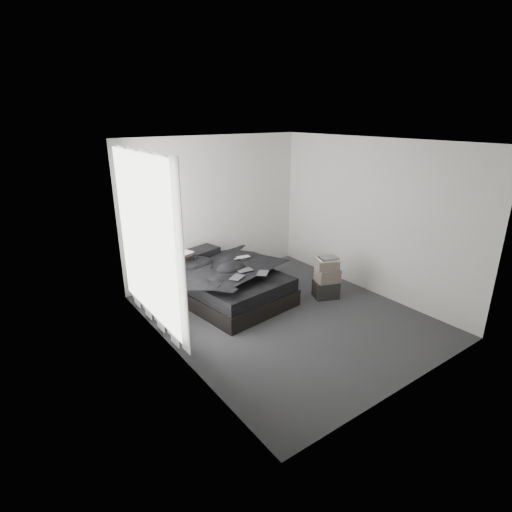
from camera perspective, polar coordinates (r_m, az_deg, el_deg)
floor at (r=6.25m, az=4.33°, el=-8.51°), size 3.60×4.20×0.01m
ceiling at (r=5.52m, az=5.04°, el=16.01°), size 3.60×4.20×0.01m
wall_back at (r=7.42m, az=-5.90°, el=6.76°), size 3.60×0.01×2.60m
wall_front at (r=4.46m, az=22.32°, el=-3.55°), size 3.60×0.01×2.60m
wall_left at (r=4.84m, az=-11.88°, el=-0.65°), size 0.01×4.20×2.60m
wall_right at (r=7.01m, az=16.03°, el=5.34°), size 0.01×4.20×2.60m
window_left at (r=5.63m, az=-15.52°, el=2.47°), size 0.02×2.00×2.30m
curtain_left at (r=5.67m, az=-14.98°, el=1.89°), size 0.06×2.12×2.48m
bed at (r=6.72m, az=-3.97°, el=-5.16°), size 1.68×2.08×0.26m
mattress at (r=6.62m, az=-4.01°, el=-3.33°), size 1.62×2.02×0.20m
duvet at (r=6.51m, az=-3.80°, el=-1.72°), size 1.61×1.80×0.22m
pillow_lower at (r=7.09m, az=-8.13°, el=-0.44°), size 0.62×0.46×0.13m
pillow_upper at (r=7.07m, az=-7.66°, el=0.60°), size 0.61×0.49×0.12m
laptop at (r=6.74m, az=-2.00°, el=0.22°), size 0.34×0.25×0.02m
comic_a at (r=5.99m, az=-2.73°, el=-2.43°), size 0.29×0.26×0.01m
comic_b at (r=6.26m, az=-1.61°, el=-1.38°), size 0.25×0.18×0.01m
comic_c at (r=6.14m, az=0.96°, el=-1.74°), size 0.29×0.28×0.01m
side_stand at (r=6.72m, az=-10.37°, el=-2.91°), size 0.49×0.49×0.80m
papers at (r=6.57m, az=-10.45°, el=0.38°), size 0.36×0.31×0.02m
floor_books at (r=6.51m, az=-11.94°, el=-7.10°), size 0.19×0.21×0.12m
box_lower at (r=6.88m, az=9.94°, el=-4.65°), size 0.48×0.44×0.29m
box_mid at (r=6.78m, az=10.16°, el=-2.69°), size 0.44×0.40×0.22m
box_upper at (r=6.71m, az=10.10°, el=-1.19°), size 0.44×0.41×0.15m
art_book_white at (r=6.68m, az=10.21°, el=-0.45°), size 0.37×0.34×0.03m
art_book_snake at (r=6.67m, az=10.32°, el=-0.23°), size 0.35×0.31×0.03m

